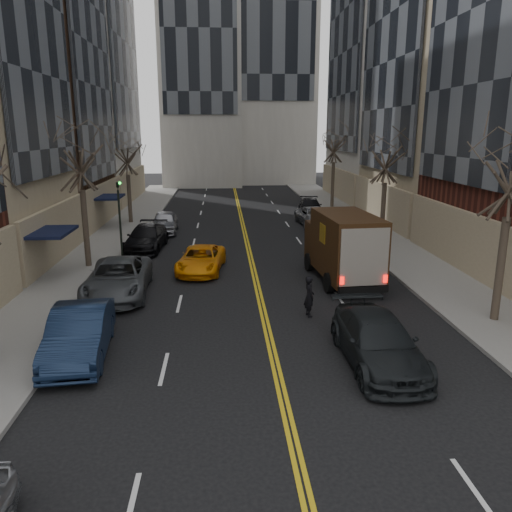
{
  "coord_description": "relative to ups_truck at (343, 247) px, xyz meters",
  "views": [
    {
      "loc": [
        -1.61,
        -6.36,
        7.24
      ],
      "look_at": [
        -0.25,
        13.4,
        2.2
      ],
      "focal_mm": 35.0,
      "sensor_mm": 36.0,
      "label": 1
    }
  ],
  "objects": [
    {
      "name": "sidewalk_left",
      "position": [
        -13.2,
        10.24,
        -1.64
      ],
      "size": [
        4.0,
        66.0,
        0.15
      ],
      "primitive_type": "cube",
      "color": "slate",
      "rests_on": "ground"
    },
    {
      "name": "sidewalk_right",
      "position": [
        4.8,
        10.24,
        -1.64
      ],
      "size": [
        4.0,
        66.0,
        0.15
      ],
      "primitive_type": "cube",
      "color": "slate",
      "rests_on": "ground"
    },
    {
      "name": "streetwall_right",
      "position": [
        12.18,
        15.44,
        13.38
      ],
      "size": [
        12.26,
        49.0,
        34.0
      ],
      "color": "#4C301E",
      "rests_on": "ground"
    },
    {
      "name": "tree_lf_mid",
      "position": [
        -13.0,
        3.24,
        4.88
      ],
      "size": [
        3.2,
        3.2,
        8.91
      ],
      "color": "#382D23",
      "rests_on": "sidewalk_left"
    },
    {
      "name": "tree_lf_far",
      "position": [
        -13.0,
        16.24,
        4.31
      ],
      "size": [
        3.2,
        3.2,
        8.12
      ],
      "color": "#382D23",
      "rests_on": "sidewalk_left"
    },
    {
      "name": "tree_rt_mid",
      "position": [
        4.6,
        8.24,
        4.45
      ],
      "size": [
        3.2,
        3.2,
        8.32
      ],
      "color": "#382D23",
      "rests_on": "sidewalk_right"
    },
    {
      "name": "tree_rt_far",
      "position": [
        4.6,
        23.24,
        5.03
      ],
      "size": [
        3.2,
        3.2,
        9.11
      ],
      "color": "#382D23",
      "rests_on": "sidewalk_right"
    },
    {
      "name": "traffic_signal",
      "position": [
        -11.59,
        5.24,
        1.1
      ],
      "size": [
        0.29,
        0.26,
        4.7
      ],
      "color": "black",
      "rests_on": "sidewalk_left"
    },
    {
      "name": "ups_truck",
      "position": [
        0.0,
        0.0,
        0.0
      ],
      "size": [
        2.9,
        6.37,
        3.4
      ],
      "rotation": [
        0.0,
        0.0,
        0.07
      ],
      "color": "black",
      "rests_on": "ground"
    },
    {
      "name": "observer_sedan",
      "position": [
        -0.98,
        -8.88,
        -0.95
      ],
      "size": [
        2.22,
        5.31,
        1.53
      ],
      "rotation": [
        0.0,
        0.0,
        0.01
      ],
      "color": "black",
      "rests_on": "ground"
    },
    {
      "name": "taxi",
      "position": [
        -6.94,
        2.2,
        -1.07
      ],
      "size": [
        2.7,
        4.89,
        1.29
      ],
      "primitive_type": "imported",
      "rotation": [
        0.0,
        0.0,
        -0.12
      ],
      "color": "orange",
      "rests_on": "ground"
    },
    {
      "name": "pedestrian",
      "position": [
        -2.42,
        -4.58,
        -0.89
      ],
      "size": [
        0.48,
        0.66,
        1.65
      ],
      "primitive_type": "imported",
      "rotation": [
        0.0,
        0.0,
        1.73
      ],
      "color": "black",
      "rests_on": "ground"
    },
    {
      "name": "parked_lf_b",
      "position": [
        -10.5,
        -7.69,
        -0.9
      ],
      "size": [
        2.19,
        5.09,
        1.63
      ],
      "primitive_type": "imported",
      "rotation": [
        0.0,
        0.0,
        0.1
      ],
      "color": "#111E36",
      "rests_on": "ground"
    },
    {
      "name": "parked_lf_c",
      "position": [
        -10.5,
        -1.44,
        -0.92
      ],
      "size": [
        2.9,
        5.85,
        1.59
      ],
      "primitive_type": "imported",
      "rotation": [
        0.0,
        0.0,
        0.05
      ],
      "color": "#474B4E",
      "rests_on": "ground"
    },
    {
      "name": "parked_lf_d",
      "position": [
        -10.5,
        7.35,
        -0.96
      ],
      "size": [
        2.48,
        5.33,
        1.51
      ],
      "primitive_type": "imported",
      "rotation": [
        0.0,
        0.0,
        -0.07
      ],
      "color": "black",
      "rests_on": "ground"
    },
    {
      "name": "parked_lf_e",
      "position": [
        -9.95,
        12.62,
        -0.95
      ],
      "size": [
        1.99,
        4.56,
        1.53
      ],
      "primitive_type": "imported",
      "rotation": [
        0.0,
        0.0,
        0.04
      ],
      "color": "#999AA0",
      "rests_on": "ground"
    },
    {
      "name": "parked_rt_a",
      "position": [
        0.9,
        10.42,
        -1.0
      ],
      "size": [
        1.6,
        4.36,
        1.43
      ],
      "primitive_type": "imported",
      "rotation": [
        0.0,
        0.0,
        -0.02
      ],
      "color": "#494C50",
      "rests_on": "ground"
    },
    {
      "name": "parked_rt_b",
      "position": [
        1.36,
        14.74,
        -1.03
      ],
      "size": [
        2.67,
        5.11,
        1.37
      ],
      "primitive_type": "imported",
      "rotation": [
        0.0,
        0.0,
        0.08
      ],
      "color": "#929398",
      "rests_on": "ground"
    },
    {
      "name": "parked_rt_c",
      "position": [
        1.88,
        19.65,
        -1.02
      ],
      "size": [
        2.42,
        4.93,
        1.38
      ],
      "primitive_type": "imported",
      "rotation": [
        0.0,
        0.0,
        -0.11
      ],
      "color": "black",
      "rests_on": "ground"
    }
  ]
}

